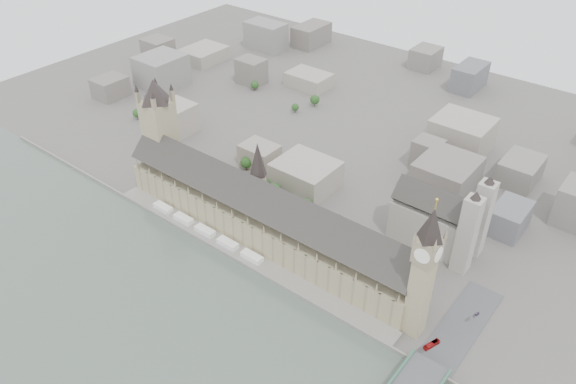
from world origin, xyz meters
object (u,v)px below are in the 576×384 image
Objects in this scene: red_bus_north at (432,345)px; palace_of_westminster at (264,215)px; victoria_tower at (160,128)px; car_approach at (476,315)px; westminster_abbey at (439,220)px; elizabeth_tower at (425,265)px.

palace_of_westminster is at bearing -170.34° from red_bus_north.
car_approach is at bearing 1.91° from victoria_tower.
palace_of_westminster is 134.09m from westminster_abbey.
elizabeth_tower is 260.64m from victoria_tower.
victoria_tower is at bearing -167.68° from red_bus_north.
elizabeth_tower is 1.07× the size of victoria_tower.
victoria_tower is (-260.00, 18.00, -2.88)m from elizabeth_tower.
palace_of_westminster is 2.47× the size of elizabeth_tower.
car_approach is at bearing -46.03° from westminster_abbey.
westminster_abbey is (-27.08, 87.00, -33.01)m from elizabeth_tower.
red_bus_north reaches higher than car_approach.
elizabeth_tower is 8.91× the size of red_bus_north.
victoria_tower is 1.47× the size of westminster_abbey.
victoria_tower is at bearing -162.22° from car_approach.
red_bus_north is (18.72, -13.34, -46.16)m from elizabeth_tower.
victoria_tower is 283.80m from red_bus_north.
elizabeth_tower is 62.40m from car_approach.
palace_of_westminster is 126.41m from victoria_tower.
red_bus_north is (278.72, -31.34, -43.27)m from victoria_tower.
victoria_tower reaches higher than car_approach.
red_bus_north is at bearing -65.47° from westminster_abbey.
car_approach is (11.44, 41.01, -0.94)m from red_bus_north.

